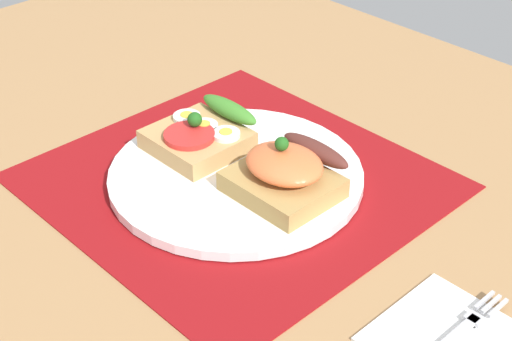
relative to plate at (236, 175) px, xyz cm
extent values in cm
cube|color=#A2774A|center=(0.00, 0.00, -2.44)|extent=(120.00, 90.00, 3.20)
cube|color=maroon|center=(0.00, 0.00, -0.69)|extent=(37.17, 35.81, 0.30)
cylinder|color=white|center=(0.00, 0.00, 0.00)|extent=(26.38, 26.38, 1.08)
cube|color=tan|center=(-6.09, -0.26, 1.58)|extent=(9.40, 9.08, 2.07)
cylinder|color=red|center=(-5.67, -1.39, 2.91)|extent=(5.40, 5.40, 0.60)
ellipsoid|color=#3E8229|center=(-6.09, 4.68, 3.51)|extent=(8.27, 2.20, 1.80)
sphere|color=#1E5919|center=(-6.36, -0.26, 4.01)|extent=(1.60, 1.60, 1.60)
cylinder|color=white|center=(-8.91, 0.96, 2.86)|extent=(3.01, 3.01, 0.50)
cylinder|color=yellow|center=(-8.91, 0.96, 3.19)|extent=(1.36, 1.36, 0.16)
cylinder|color=white|center=(-6.09, 1.02, 2.86)|extent=(3.01, 3.01, 0.50)
cylinder|color=yellow|center=(-6.09, 1.02, 3.19)|extent=(1.36, 1.36, 0.16)
cylinder|color=white|center=(-3.27, 1.63, 2.86)|extent=(3.01, 3.01, 0.50)
cylinder|color=yellow|center=(-3.27, 1.63, 3.19)|extent=(1.36, 1.36, 0.16)
cube|color=#A98649|center=(6.09, 0.64, 1.57)|extent=(10.01, 8.52, 2.07)
ellipsoid|color=orange|center=(5.94, 1.01, 3.79)|extent=(8.21, 6.81, 2.36)
ellipsoid|color=#542620|center=(6.09, 5.30, 3.51)|extent=(8.51, 2.20, 1.80)
sphere|color=#1E5919|center=(5.29, 1.24, 5.66)|extent=(1.40, 1.40, 1.40)
cube|color=white|center=(28.69, -2.92, -0.54)|extent=(11.52, 11.25, 0.60)
cube|color=#B7B7BC|center=(28.78, 0.45, -0.08)|extent=(1.50, 1.20, 0.32)
cube|color=#B7B7BC|center=(28.13, 2.45, -0.08)|extent=(0.32, 2.80, 0.32)
cube|color=#B7B7BC|center=(28.78, 2.45, -0.08)|extent=(0.32, 2.80, 0.32)
cube|color=#B7B7BC|center=(29.43, 2.45, -0.08)|extent=(0.32, 2.80, 0.32)
camera|label=1|loc=(49.91, -44.98, 45.40)|focal=54.98mm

